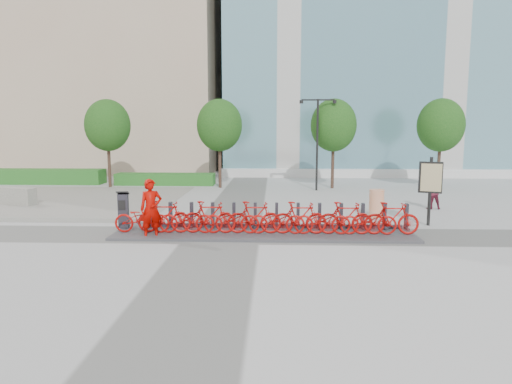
{
  "coord_description": "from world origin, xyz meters",
  "views": [
    {
      "loc": [
        1.61,
        -14.26,
        3.38
      ],
      "look_at": [
        1.0,
        1.5,
        1.2
      ],
      "focal_mm": 32.0,
      "sensor_mm": 36.0,
      "label": 1
    }
  ],
  "objects_px": {
    "map_sign": "(430,180)",
    "worker_red": "(151,209)",
    "construction_barrel": "(376,203)",
    "jersey_barrier": "(15,196)",
    "pedestrian": "(432,191)",
    "bike_0": "(142,218)",
    "kiosk": "(123,210)"
  },
  "relations": [
    {
      "from": "worker_red",
      "to": "construction_barrel",
      "type": "xyz_separation_m",
      "value": [
        7.76,
        3.74,
        -0.39
      ]
    },
    {
      "from": "kiosk",
      "to": "map_sign",
      "type": "distance_m",
      "value": 10.61
    },
    {
      "from": "bike_0",
      "to": "construction_barrel",
      "type": "distance_m",
      "value": 8.82
    },
    {
      "from": "map_sign",
      "to": "construction_barrel",
      "type": "bearing_deg",
      "value": 155.87
    },
    {
      "from": "construction_barrel",
      "to": "jersey_barrier",
      "type": "xyz_separation_m",
      "value": [
        -15.63,
        2.44,
        -0.15
      ]
    },
    {
      "from": "pedestrian",
      "to": "construction_barrel",
      "type": "relative_size",
      "value": 1.42
    },
    {
      "from": "worker_red",
      "to": "kiosk",
      "type": "bearing_deg",
      "value": 115.57
    },
    {
      "from": "bike_0",
      "to": "kiosk",
      "type": "distance_m",
      "value": 1.04
    },
    {
      "from": "map_sign",
      "to": "worker_red",
      "type": "bearing_deg",
      "value": -146.45
    },
    {
      "from": "worker_red",
      "to": "construction_barrel",
      "type": "relative_size",
      "value": 1.73
    },
    {
      "from": "pedestrian",
      "to": "construction_barrel",
      "type": "height_order",
      "value": "pedestrian"
    },
    {
      "from": "jersey_barrier",
      "to": "map_sign",
      "type": "bearing_deg",
      "value": 4.25
    },
    {
      "from": "construction_barrel",
      "to": "jersey_barrier",
      "type": "height_order",
      "value": "construction_barrel"
    },
    {
      "from": "kiosk",
      "to": "map_sign",
      "type": "bearing_deg",
      "value": -0.76
    },
    {
      "from": "construction_barrel",
      "to": "bike_0",
      "type": "bearing_deg",
      "value": -158.12
    },
    {
      "from": "bike_0",
      "to": "construction_barrel",
      "type": "xyz_separation_m",
      "value": [
        8.18,
        3.29,
        -0.01
      ]
    },
    {
      "from": "bike_0",
      "to": "pedestrian",
      "type": "distance_m",
      "value": 12.16
    },
    {
      "from": "bike_0",
      "to": "pedestrian",
      "type": "xyz_separation_m",
      "value": [
        10.96,
        5.26,
        0.22
      ]
    },
    {
      "from": "kiosk",
      "to": "construction_barrel",
      "type": "distance_m",
      "value": 9.37
    },
    {
      "from": "worker_red",
      "to": "construction_barrel",
      "type": "distance_m",
      "value": 8.62
    },
    {
      "from": "map_sign",
      "to": "pedestrian",
      "type": "bearing_deg",
      "value": 89.39
    },
    {
      "from": "kiosk",
      "to": "worker_red",
      "type": "height_order",
      "value": "worker_red"
    },
    {
      "from": "worker_red",
      "to": "construction_barrel",
      "type": "height_order",
      "value": "worker_red"
    },
    {
      "from": "bike_0",
      "to": "map_sign",
      "type": "bearing_deg",
      "value": -79.28
    },
    {
      "from": "pedestrian",
      "to": "construction_barrel",
      "type": "bearing_deg",
      "value": 33.7
    },
    {
      "from": "kiosk",
      "to": "jersey_barrier",
      "type": "relative_size",
      "value": 0.64
    },
    {
      "from": "worker_red",
      "to": "pedestrian",
      "type": "xyz_separation_m",
      "value": [
        10.53,
        5.71,
        -0.16
      ]
    },
    {
      "from": "kiosk",
      "to": "pedestrian",
      "type": "height_order",
      "value": "pedestrian"
    },
    {
      "from": "pedestrian",
      "to": "map_sign",
      "type": "xyz_separation_m",
      "value": [
        -1.26,
        -3.42,
        0.84
      ]
    },
    {
      "from": "construction_barrel",
      "to": "worker_red",
      "type": "bearing_deg",
      "value": -154.23
    },
    {
      "from": "worker_red",
      "to": "jersey_barrier",
      "type": "relative_size",
      "value": 0.93
    },
    {
      "from": "kiosk",
      "to": "worker_red",
      "type": "xyz_separation_m",
      "value": [
        1.24,
        -1.09,
        0.24
      ]
    }
  ]
}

